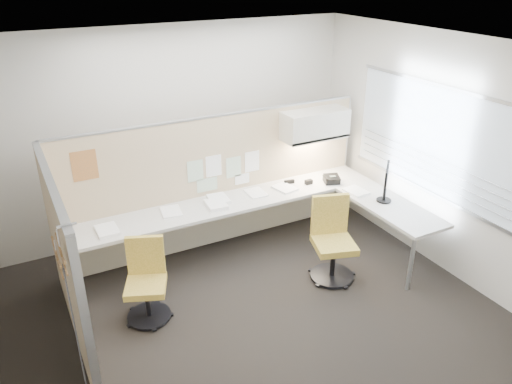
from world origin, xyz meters
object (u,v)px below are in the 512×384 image
chair_right (332,242)px  chair_left (147,283)px  phone (331,179)px  desk (260,209)px  monitor (386,181)px

chair_right → chair_left: bearing=-170.3°
chair_left → chair_right: chair_right is taller
chair_right → phone: size_ratio=3.80×
chair_left → desk: bearing=42.4°
phone → desk: bearing=-159.9°
chair_left → phone: 2.89m
chair_right → phone: 1.16m
chair_left → chair_right: size_ratio=0.89×
desk → phone: size_ratio=15.33×
chair_left → phone: bearing=35.1°
chair_left → monitor: (3.05, -0.14, 0.59)m
monitor → phone: bearing=63.0°
chair_right → phone: bearing=73.4°
chair_right → phone: (0.63, 0.93, 0.32)m
chair_right → desk: bearing=135.7°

